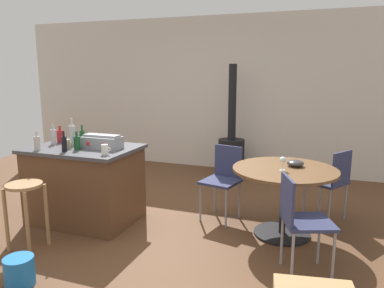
{
  "coord_description": "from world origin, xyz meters",
  "views": [
    {
      "loc": [
        1.88,
        -3.52,
        1.75
      ],
      "look_at": [
        0.47,
        0.26,
        0.96
      ],
      "focal_mm": 34.86,
      "sensor_mm": 36.0,
      "label": 1
    }
  ],
  "objects": [
    {
      "name": "cup_0",
      "position": [
        -0.3,
        -0.27,
        0.94
      ],
      "size": [
        0.11,
        0.07,
        0.11
      ],
      "color": "white",
      "rests_on": "kitchen_island"
    },
    {
      "name": "bottle_4",
      "position": [
        -1.2,
        0.01,
        0.98
      ],
      "size": [
        0.06,
        0.06,
        0.24
      ],
      "color": "#B7B2AD",
      "rests_on": "kitchen_island"
    },
    {
      "name": "bottle_6",
      "position": [
        -1.21,
        0.13,
        0.97
      ],
      "size": [
        0.08,
        0.08,
        0.21
      ],
      "color": "maroon",
      "rests_on": "kitchen_island"
    },
    {
      "name": "kitchen_island",
      "position": [
        -0.77,
        -0.01,
        0.45
      ],
      "size": [
        1.23,
        0.87,
        0.89
      ],
      "color": "brown",
      "rests_on": "ground_plane"
    },
    {
      "name": "ground_plane",
      "position": [
        0.0,
        0.0,
        0.0
      ],
      "size": [
        8.8,
        8.8,
        0.0
      ],
      "primitive_type": "plane",
      "color": "brown"
    },
    {
      "name": "plastic_bucket",
      "position": [
        -0.45,
        -1.37,
        0.12
      ],
      "size": [
        0.24,
        0.24,
        0.24
      ],
      "primitive_type": "cylinder",
      "color": "blue",
      "rests_on": "ground_plane"
    },
    {
      "name": "serving_bowl",
      "position": [
        1.56,
        0.51,
        0.78
      ],
      "size": [
        0.18,
        0.18,
        0.07
      ],
      "primitive_type": "ellipsoid",
      "color": "#383838",
      "rests_on": "dining_table"
    },
    {
      "name": "cup_1",
      "position": [
        -0.76,
        0.26,
        0.94
      ],
      "size": [
        0.11,
        0.08,
        0.1
      ],
      "color": "#383838",
      "rests_on": "kitchen_island"
    },
    {
      "name": "wood_stove",
      "position": [
        0.36,
        2.44,
        0.46
      ],
      "size": [
        0.44,
        0.45,
        1.87
      ],
      "color": "black",
      "rests_on": "ground_plane"
    },
    {
      "name": "folding_chair_far",
      "position": [
        1.7,
        -0.39,
        0.53
      ],
      "size": [
        0.52,
        0.52,
        0.88
      ],
      "color": "navy",
      "rests_on": "ground_plane"
    },
    {
      "name": "bottle_5",
      "position": [
        -0.97,
        0.06,
        1.01
      ],
      "size": [
        0.08,
        0.08,
        0.31
      ],
      "color": "#B7B2AD",
      "rests_on": "kitchen_island"
    },
    {
      "name": "bottle_3",
      "position": [
        -0.81,
        -0.29,
        0.98
      ],
      "size": [
        0.06,
        0.06,
        0.22
      ],
      "color": "black",
      "rests_on": "kitchen_island"
    },
    {
      "name": "wooden_stool",
      "position": [
        -0.88,
        -0.82,
        0.5
      ],
      "size": [
        0.35,
        0.35,
        0.67
      ],
      "color": "#A37A4C",
      "rests_on": "ground_plane"
    },
    {
      "name": "bottle_1",
      "position": [
        -0.81,
        0.04,
        0.99
      ],
      "size": [
        0.06,
        0.06,
        0.25
      ],
      "color": "#194C23",
      "rests_on": "kitchen_island"
    },
    {
      "name": "wine_glass",
      "position": [
        1.45,
        0.29,
        0.85
      ],
      "size": [
        0.07,
        0.07,
        0.14
      ],
      "color": "silver",
      "rests_on": "dining_table"
    },
    {
      "name": "cup_3",
      "position": [
        -0.89,
        -0.15,
        0.94
      ],
      "size": [
        0.12,
        0.08,
        0.1
      ],
      "color": "tan",
      "rests_on": "kitchen_island"
    },
    {
      "name": "folding_chair_left",
      "position": [
        1.95,
        1.01,
        0.5
      ],
      "size": [
        0.55,
        0.55,
        0.85
      ],
      "color": "navy",
      "rests_on": "ground_plane"
    },
    {
      "name": "dining_table",
      "position": [
        1.47,
        0.38,
        0.57
      ],
      "size": [
        1.1,
        1.1,
        0.74
      ],
      "color": "black",
      "rests_on": "ground_plane"
    },
    {
      "name": "cup_2",
      "position": [
        -0.94,
        0.21,
        0.95
      ],
      "size": [
        0.12,
        0.08,
        0.11
      ],
      "color": "#4C7099",
      "rests_on": "kitchen_island"
    },
    {
      "name": "back_wall",
      "position": [
        0.0,
        2.95,
        1.35
      ],
      "size": [
        8.0,
        0.1,
        2.7
      ],
      "primitive_type": "cube",
      "color": "beige",
      "rests_on": "ground_plane"
    },
    {
      "name": "bottle_0",
      "position": [
        -1.13,
        -0.34,
        0.97
      ],
      "size": [
        0.07,
        0.07,
        0.21
      ],
      "color": "#B7B2AD",
      "rests_on": "kitchen_island"
    },
    {
      "name": "bottle_2",
      "position": [
        -0.74,
        -0.16,
        0.97
      ],
      "size": [
        0.07,
        0.07,
        0.21
      ],
      "color": "#194C23",
      "rests_on": "kitchen_island"
    },
    {
      "name": "toolbox",
      "position": [
        -0.52,
        0.01,
        0.96
      ],
      "size": [
        0.44,
        0.23,
        0.16
      ],
      "color": "gray",
      "rests_on": "kitchen_island"
    },
    {
      "name": "folding_chair_near",
      "position": [
        0.74,
        0.62,
        0.52
      ],
      "size": [
        0.48,
        0.48,
        0.87
      ],
      "color": "navy",
      "rests_on": "ground_plane"
    }
  ]
}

